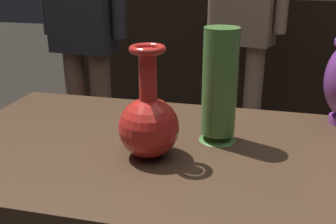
{
  "coord_description": "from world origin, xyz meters",
  "views": [
    {
      "loc": [
        0.16,
        -0.85,
        1.21
      ],
      "look_at": [
        -0.04,
        -0.03,
        0.9
      ],
      "focal_mm": 42.85,
      "sensor_mm": 36.0,
      "label": 1
    }
  ],
  "objects_px": {
    "vase_centerpiece": "(149,122)",
    "visitor_near_left": "(83,22)",
    "vase_left_accent": "(219,87)",
    "visitor_center_back": "(246,19)"
  },
  "relations": [
    {
      "from": "visitor_center_back",
      "to": "vase_left_accent",
      "type": "bearing_deg",
      "value": 106.69
    },
    {
      "from": "vase_centerpiece",
      "to": "visitor_near_left",
      "type": "height_order",
      "value": "visitor_near_left"
    },
    {
      "from": "visitor_center_back",
      "to": "visitor_near_left",
      "type": "distance_m",
      "value": 0.92
    },
    {
      "from": "visitor_center_back",
      "to": "visitor_near_left",
      "type": "xyz_separation_m",
      "value": [
        -0.78,
        -0.48,
        0.02
      ]
    },
    {
      "from": "vase_left_accent",
      "to": "visitor_center_back",
      "type": "distance_m",
      "value": 1.45
    },
    {
      "from": "vase_centerpiece",
      "to": "vase_left_accent",
      "type": "bearing_deg",
      "value": 41.43
    },
    {
      "from": "vase_left_accent",
      "to": "visitor_near_left",
      "type": "xyz_separation_m",
      "value": [
        -0.8,
        0.97,
        0.0
      ]
    },
    {
      "from": "vase_centerpiece",
      "to": "visitor_center_back",
      "type": "height_order",
      "value": "visitor_center_back"
    },
    {
      "from": "vase_centerpiece",
      "to": "vase_left_accent",
      "type": "height_order",
      "value": "vase_left_accent"
    },
    {
      "from": "vase_centerpiece",
      "to": "visitor_near_left",
      "type": "bearing_deg",
      "value": 121.14
    }
  ]
}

